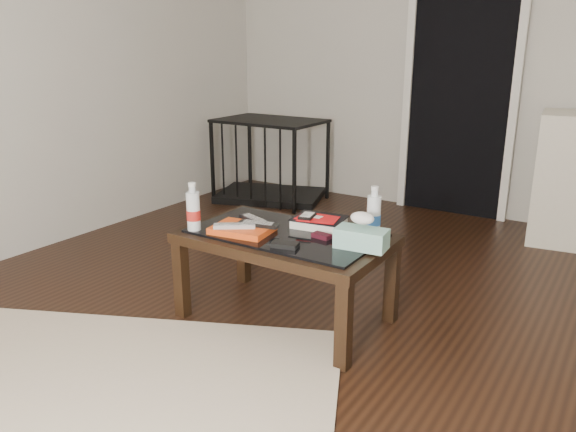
% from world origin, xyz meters
% --- Properties ---
extents(ground, '(5.00, 5.00, 0.00)m').
position_xyz_m(ground, '(0.00, 0.00, 0.00)').
color(ground, black).
rests_on(ground, ground).
extents(doorway, '(0.90, 0.08, 2.07)m').
position_xyz_m(doorway, '(-0.40, 2.47, 1.02)').
color(doorway, black).
rests_on(doorway, ground).
extents(coffee_table, '(1.00, 0.60, 0.46)m').
position_xyz_m(coffee_table, '(-0.52, 0.13, 0.40)').
color(coffee_table, black).
rests_on(coffee_table, ground).
extents(rug, '(2.44, 2.20, 0.01)m').
position_xyz_m(rug, '(-0.79, -0.96, 0.01)').
color(rug, '#BAA790').
rests_on(rug, ground).
extents(pet_crate, '(1.04, 0.86, 0.71)m').
position_xyz_m(pet_crate, '(-1.90, 2.00, 0.23)').
color(pet_crate, black).
rests_on(pet_crate, ground).
extents(magazines, '(0.31, 0.25, 0.03)m').
position_xyz_m(magazines, '(-0.70, 0.02, 0.48)').
color(magazines, '#DE4814').
rests_on(magazines, coffee_table).
extents(remote_silver, '(0.19, 0.16, 0.02)m').
position_xyz_m(remote_silver, '(-0.72, -0.02, 0.50)').
color(remote_silver, '#A3A2A7').
rests_on(remote_silver, magazines).
extents(remote_black_front, '(0.21, 0.09, 0.02)m').
position_xyz_m(remote_black_front, '(-0.63, 0.06, 0.50)').
color(remote_black_front, black).
rests_on(remote_black_front, magazines).
extents(remote_black_back, '(0.21, 0.12, 0.02)m').
position_xyz_m(remote_black_back, '(-0.69, 0.11, 0.50)').
color(remote_black_back, black).
rests_on(remote_black_back, magazines).
extents(textbook, '(0.28, 0.23, 0.05)m').
position_xyz_m(textbook, '(-0.43, 0.30, 0.48)').
color(textbook, black).
rests_on(textbook, coffee_table).
extents(dvd_mailers, '(0.20, 0.15, 0.01)m').
position_xyz_m(dvd_mailers, '(-0.44, 0.29, 0.51)').
color(dvd_mailers, red).
rests_on(dvd_mailers, textbook).
extents(ipod, '(0.08, 0.12, 0.02)m').
position_xyz_m(ipod, '(-0.47, 0.25, 0.52)').
color(ipod, black).
rests_on(ipod, dvd_mailers).
extents(flip_phone, '(0.10, 0.06, 0.02)m').
position_xyz_m(flip_phone, '(-0.33, 0.15, 0.47)').
color(flip_phone, black).
rests_on(flip_phone, coffee_table).
extents(wallet, '(0.13, 0.10, 0.02)m').
position_xyz_m(wallet, '(-0.41, -0.04, 0.47)').
color(wallet, black).
rests_on(wallet, coffee_table).
extents(water_bottle_left, '(0.07, 0.07, 0.24)m').
position_xyz_m(water_bottle_left, '(-0.92, -0.08, 0.58)').
color(water_bottle_left, silver).
rests_on(water_bottle_left, coffee_table).
extents(water_bottle_right, '(0.07, 0.07, 0.24)m').
position_xyz_m(water_bottle_right, '(-0.15, 0.33, 0.58)').
color(water_bottle_right, white).
rests_on(water_bottle_right, coffee_table).
extents(tissue_box, '(0.24, 0.14, 0.09)m').
position_xyz_m(tissue_box, '(-0.12, 0.13, 0.51)').
color(tissue_box, teal).
rests_on(tissue_box, coffee_table).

